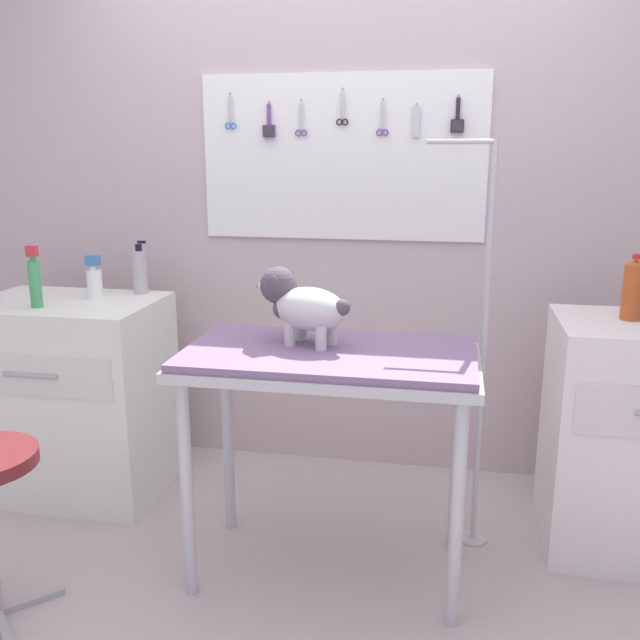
% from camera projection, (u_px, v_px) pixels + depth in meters
% --- Properties ---
extents(ground, '(4.40, 4.00, 0.04)m').
position_uv_depth(ground, '(287.00, 626.00, 2.31)').
color(ground, '#B2A7A1').
extents(rear_wall_panel, '(4.00, 0.11, 2.30)m').
position_uv_depth(rear_wall_panel, '(348.00, 230.00, 3.25)').
color(rear_wall_panel, '#C0ABAC').
rests_on(rear_wall_panel, ground).
extents(grooming_table, '(1.03, 0.57, 0.86)m').
position_uv_depth(grooming_table, '(329.00, 376.00, 2.40)').
color(grooming_table, '#B7B7BC').
rests_on(grooming_table, ground).
extents(grooming_arm, '(0.30, 0.11, 1.56)m').
position_uv_depth(grooming_arm, '(480.00, 368.00, 2.61)').
color(grooming_arm, '#B7B7BC').
rests_on(grooming_arm, ground).
extents(dog, '(0.36, 0.24, 0.27)m').
position_uv_depth(dog, '(301.00, 304.00, 2.43)').
color(dog, silver).
rests_on(dog, grooming_table).
extents(counter_left, '(0.80, 0.58, 0.89)m').
position_uv_depth(counter_left, '(73.00, 396.00, 3.12)').
color(counter_left, silver).
rests_on(counter_left, ground).
extents(pump_bottle_white, '(0.07, 0.07, 0.24)m').
position_uv_depth(pump_bottle_white, '(140.00, 271.00, 3.15)').
color(pump_bottle_white, '#AFABAE').
rests_on(pump_bottle_white, counter_left).
extents(spray_bottle_short, '(0.07, 0.07, 0.19)m').
position_uv_depth(spray_bottle_short, '(94.00, 280.00, 3.05)').
color(spray_bottle_short, white).
rests_on(spray_bottle_short, counter_left).
extents(detangler_spray, '(0.05, 0.05, 0.26)m').
position_uv_depth(detangler_spray, '(35.00, 281.00, 2.87)').
color(detangler_spray, '#3F9E5A').
rests_on(detangler_spray, counter_left).
extents(soda_bottle, '(0.07, 0.07, 0.25)m').
position_uv_depth(soda_bottle, '(633.00, 290.00, 2.55)').
color(soda_bottle, '#B24C1E').
rests_on(soda_bottle, cabinet_right).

